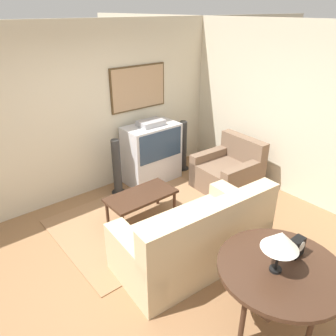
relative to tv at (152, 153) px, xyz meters
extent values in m
plane|color=#8E6642|center=(-1.12, -1.75, -0.53)|extent=(12.00, 12.00, 0.00)
cube|color=beige|center=(-1.12, 0.38, 0.82)|extent=(12.00, 0.06, 2.70)
cube|color=#4C381E|center=(0.00, 0.33, 1.08)|extent=(1.08, 0.03, 0.73)
cube|color=tan|center=(0.00, 0.32, 1.08)|extent=(1.03, 0.01, 0.68)
cube|color=beige|center=(1.51, -1.75, 0.82)|extent=(0.06, 12.00, 2.70)
cube|color=#99704C|center=(-0.81, -0.91, -0.52)|extent=(2.53, 1.83, 0.01)
cube|color=silver|center=(0.00, 0.00, -0.30)|extent=(0.96, 0.53, 0.47)
cube|color=silver|center=(0.00, 0.00, 0.22)|extent=(0.96, 0.53, 0.57)
cube|color=#2D425B|center=(0.00, -0.27, 0.22)|extent=(0.87, 0.01, 0.50)
cube|color=#9E9EA3|center=(0.00, 0.00, 0.55)|extent=(0.43, 0.29, 0.09)
cube|color=#CCB289|center=(-0.89, -1.98, -0.29)|extent=(1.90, 1.06, 0.48)
cube|color=#CCB289|center=(-0.92, -2.33, 0.20)|extent=(1.85, 0.35, 0.50)
cube|color=#CCB289|center=(-0.09, -2.04, -0.21)|extent=(0.31, 0.94, 0.64)
cube|color=#CCB289|center=(-1.69, -1.92, -0.21)|extent=(0.31, 0.94, 0.64)
cube|color=gray|center=(-0.49, -2.23, 0.12)|extent=(0.37, 0.15, 0.34)
cube|color=gray|center=(-1.32, -2.17, 0.12)|extent=(0.37, 0.15, 0.34)
cube|color=brown|center=(0.78, -1.07, -0.31)|extent=(0.97, 0.96, 0.45)
cube|color=brown|center=(1.15, -1.09, 0.13)|extent=(0.23, 0.92, 0.42)
cube|color=brown|center=(0.81, -0.70, -0.24)|extent=(0.92, 0.21, 0.59)
cube|color=brown|center=(0.76, -1.44, -0.24)|extent=(0.92, 0.21, 0.59)
cube|color=#3D2619|center=(-0.89, -0.93, -0.10)|extent=(1.00, 0.50, 0.04)
cylinder|color=#3D2619|center=(-1.34, -1.13, -0.33)|extent=(0.04, 0.04, 0.41)
cylinder|color=#3D2619|center=(-0.44, -1.13, -0.33)|extent=(0.04, 0.04, 0.41)
cylinder|color=#3D2619|center=(-1.34, -0.73, -0.33)|extent=(0.04, 0.04, 0.41)
cylinder|color=#3D2619|center=(-0.44, -0.73, -0.33)|extent=(0.04, 0.04, 0.41)
cylinder|color=#3D2619|center=(-0.92, -3.17, 0.18)|extent=(1.15, 1.15, 0.04)
cube|color=#3D2619|center=(-0.92, -3.17, 0.11)|extent=(0.98, 0.46, 0.08)
cylinder|color=#3D2619|center=(-1.32, -3.11, -0.19)|extent=(0.05, 0.05, 0.69)
cylinder|color=#3D2619|center=(-0.52, -3.11, -0.19)|extent=(0.05, 0.05, 0.69)
cylinder|color=#3D2619|center=(-0.92, -3.54, -0.19)|extent=(0.05, 0.05, 0.69)
cylinder|color=black|center=(-1.00, -3.16, 0.21)|extent=(0.11, 0.11, 0.02)
cylinder|color=black|center=(-1.00, -3.16, 0.40)|extent=(0.02, 0.02, 0.36)
cone|color=white|center=(-1.00, -3.16, 0.53)|extent=(0.33, 0.33, 0.16)
cube|color=black|center=(-0.68, -3.16, 0.29)|extent=(0.15, 0.09, 0.19)
cylinder|color=white|center=(-0.68, -3.20, 0.33)|extent=(0.10, 0.01, 0.10)
cylinder|color=black|center=(-0.73, -0.01, -0.52)|extent=(0.24, 0.24, 0.02)
cylinder|color=#2D2D2D|center=(-0.73, -0.01, -0.05)|extent=(0.14, 0.14, 0.96)
cylinder|color=black|center=(0.73, -0.01, -0.52)|extent=(0.24, 0.24, 0.02)
cylinder|color=#2D2D2D|center=(0.73, -0.01, -0.05)|extent=(0.14, 0.14, 0.96)
camera|label=1|loc=(-3.14, -4.25, 2.31)|focal=35.00mm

